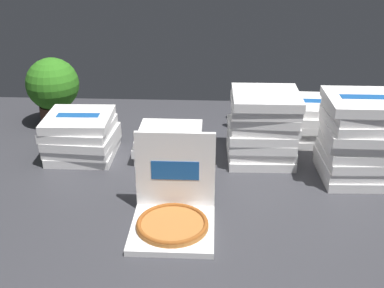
{
  "coord_description": "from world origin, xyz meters",
  "views": [
    {
      "loc": [
        0.09,
        -2.23,
        1.21
      ],
      "look_at": [
        -0.02,
        0.1,
        0.14
      ],
      "focal_mm": 44.63,
      "sensor_mm": 36.0,
      "label": 1
    }
  ],
  "objects_px": {
    "open_pizza_box": "(173,209)",
    "water_bottle_1": "(237,114)",
    "pizza_stack_center_near": "(321,120)",
    "pizza_stack_right_near": "(262,126)",
    "water_bottle_2": "(254,106)",
    "pizza_stack_center_far": "(81,136)",
    "pizza_stack_right_mid": "(169,142)",
    "potted_plant": "(53,88)",
    "water_bottle_0": "(240,106)",
    "pizza_stack_left_mid": "(360,138)"
  },
  "relations": [
    {
      "from": "open_pizza_box",
      "to": "pizza_stack_center_near",
      "type": "relative_size",
      "value": 0.99
    },
    {
      "from": "potted_plant",
      "to": "pizza_stack_center_far",
      "type": "bearing_deg",
      "value": -57.41
    },
    {
      "from": "pizza_stack_center_near",
      "to": "water_bottle_2",
      "type": "bearing_deg",
      "value": 142.84
    },
    {
      "from": "pizza_stack_right_near",
      "to": "water_bottle_2",
      "type": "bearing_deg",
      "value": 90.27
    },
    {
      "from": "pizza_stack_center_far",
      "to": "water_bottle_2",
      "type": "relative_size",
      "value": 1.79
    },
    {
      "from": "pizza_stack_right_mid",
      "to": "pizza_stack_center_far",
      "type": "relative_size",
      "value": 1.0
    },
    {
      "from": "open_pizza_box",
      "to": "pizza_stack_left_mid",
      "type": "distance_m",
      "value": 1.06
    },
    {
      "from": "open_pizza_box",
      "to": "pizza_stack_right_near",
      "type": "distance_m",
      "value": 0.83
    },
    {
      "from": "pizza_stack_right_near",
      "to": "potted_plant",
      "type": "relative_size",
      "value": 0.87
    },
    {
      "from": "pizza_stack_center_far",
      "to": "water_bottle_0",
      "type": "height_order",
      "value": "pizza_stack_center_far"
    },
    {
      "from": "pizza_stack_right_near",
      "to": "pizza_stack_left_mid",
      "type": "xyz_separation_m",
      "value": [
        0.48,
        -0.2,
        0.02
      ]
    },
    {
      "from": "open_pizza_box",
      "to": "water_bottle_0",
      "type": "xyz_separation_m",
      "value": [
        0.34,
        1.26,
        0.02
      ]
    },
    {
      "from": "pizza_stack_right_mid",
      "to": "pizza_stack_right_near",
      "type": "relative_size",
      "value": 1.0
    },
    {
      "from": "pizza_stack_center_near",
      "to": "pizza_stack_right_near",
      "type": "height_order",
      "value": "pizza_stack_right_near"
    },
    {
      "from": "potted_plant",
      "to": "open_pizza_box",
      "type": "bearing_deg",
      "value": -52.36
    },
    {
      "from": "pizza_stack_right_mid",
      "to": "potted_plant",
      "type": "xyz_separation_m",
      "value": [
        -0.79,
        0.41,
        0.18
      ]
    },
    {
      "from": "open_pizza_box",
      "to": "water_bottle_1",
      "type": "bearing_deg",
      "value": 74.1
    },
    {
      "from": "pizza_stack_center_far",
      "to": "pizza_stack_center_near",
      "type": "height_order",
      "value": "same"
    },
    {
      "from": "pizza_stack_center_near",
      "to": "water_bottle_2",
      "type": "relative_size",
      "value": 1.79
    },
    {
      "from": "open_pizza_box",
      "to": "water_bottle_2",
      "type": "xyz_separation_m",
      "value": [
        0.44,
        1.27,
        0.02
      ]
    },
    {
      "from": "water_bottle_0",
      "to": "water_bottle_2",
      "type": "xyz_separation_m",
      "value": [
        0.1,
        0.01,
        0.0
      ]
    },
    {
      "from": "pizza_stack_center_far",
      "to": "water_bottle_1",
      "type": "bearing_deg",
      "value": 26.33
    },
    {
      "from": "pizza_stack_center_far",
      "to": "potted_plant",
      "type": "distance_m",
      "value": 0.56
    },
    {
      "from": "open_pizza_box",
      "to": "potted_plant",
      "type": "height_order",
      "value": "potted_plant"
    },
    {
      "from": "pizza_stack_right_mid",
      "to": "water_bottle_1",
      "type": "relative_size",
      "value": 1.79
    },
    {
      "from": "pizza_stack_right_near",
      "to": "pizza_stack_left_mid",
      "type": "relative_size",
      "value": 0.88
    },
    {
      "from": "pizza_stack_left_mid",
      "to": "water_bottle_2",
      "type": "bearing_deg",
      "value": 122.05
    },
    {
      "from": "pizza_stack_center_far",
      "to": "pizza_stack_left_mid",
      "type": "distance_m",
      "value": 1.52
    },
    {
      "from": "water_bottle_2",
      "to": "potted_plant",
      "type": "distance_m",
      "value": 1.33
    },
    {
      "from": "pizza_stack_left_mid",
      "to": "water_bottle_2",
      "type": "relative_size",
      "value": 2.03
    },
    {
      "from": "pizza_stack_left_mid",
      "to": "potted_plant",
      "type": "xyz_separation_m",
      "value": [
        -1.8,
        0.63,
        0.03
      ]
    },
    {
      "from": "pizza_stack_center_near",
      "to": "potted_plant",
      "type": "xyz_separation_m",
      "value": [
        -1.7,
        0.15,
        0.13
      ]
    },
    {
      "from": "pizza_stack_left_mid",
      "to": "water_bottle_1",
      "type": "height_order",
      "value": "pizza_stack_left_mid"
    },
    {
      "from": "pizza_stack_right_mid",
      "to": "pizza_stack_right_near",
      "type": "height_order",
      "value": "pizza_stack_right_near"
    },
    {
      "from": "open_pizza_box",
      "to": "pizza_stack_left_mid",
      "type": "bearing_deg",
      "value": 28.46
    },
    {
      "from": "pizza_stack_center_near",
      "to": "water_bottle_1",
      "type": "relative_size",
      "value": 1.79
    },
    {
      "from": "pizza_stack_right_near",
      "to": "water_bottle_0",
      "type": "height_order",
      "value": "pizza_stack_right_near"
    },
    {
      "from": "pizza_stack_right_near",
      "to": "open_pizza_box",
      "type": "bearing_deg",
      "value": -122.36
    },
    {
      "from": "pizza_stack_center_far",
      "to": "pizza_stack_center_near",
      "type": "distance_m",
      "value": 1.44
    },
    {
      "from": "water_bottle_2",
      "to": "pizza_stack_right_near",
      "type": "bearing_deg",
      "value": -89.73
    },
    {
      "from": "water_bottle_1",
      "to": "water_bottle_2",
      "type": "bearing_deg",
      "value": 52.46
    },
    {
      "from": "pizza_stack_right_mid",
      "to": "pizza_stack_center_near",
      "type": "height_order",
      "value": "pizza_stack_center_near"
    },
    {
      "from": "pizza_stack_right_near",
      "to": "potted_plant",
      "type": "distance_m",
      "value": 1.39
    },
    {
      "from": "pizza_stack_right_near",
      "to": "pizza_stack_center_far",
      "type": "bearing_deg",
      "value": -178.84
    },
    {
      "from": "water_bottle_2",
      "to": "potted_plant",
      "type": "xyz_separation_m",
      "value": [
        -1.31,
        -0.14,
        0.15
      ]
    },
    {
      "from": "pizza_stack_left_mid",
      "to": "water_bottle_2",
      "type": "height_order",
      "value": "pizza_stack_left_mid"
    },
    {
      "from": "open_pizza_box",
      "to": "potted_plant",
      "type": "relative_size",
      "value": 0.86
    },
    {
      "from": "pizza_stack_center_near",
      "to": "pizza_stack_right_near",
      "type": "distance_m",
      "value": 0.49
    },
    {
      "from": "water_bottle_1",
      "to": "water_bottle_0",
      "type": "bearing_deg",
      "value": 80.73
    },
    {
      "from": "pizza_stack_right_mid",
      "to": "potted_plant",
      "type": "bearing_deg",
      "value": 152.45
    }
  ]
}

